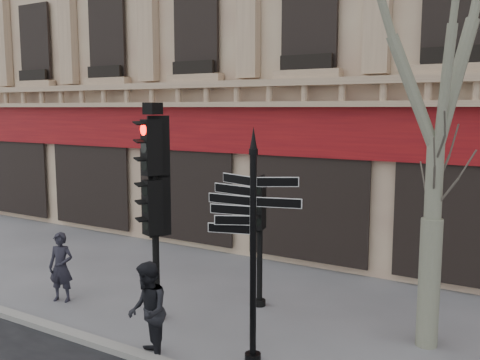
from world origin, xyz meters
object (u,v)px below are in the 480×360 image
object	(u,v)px
fingerpost	(253,207)
traffic_signal_secondary	(260,218)
traffic_signal_main	(154,185)
pedestrian_b	(147,312)
pedestrian_a	(61,267)

from	to	relation	value
fingerpost	traffic_signal_secondary	distance (m)	2.68
traffic_signal_main	pedestrian_b	bearing A→B (deg)	-35.53
traffic_signal_secondary	pedestrian_a	distance (m)	4.48
pedestrian_a	pedestrian_b	xyz separation A→B (m)	(3.46, -1.11, 0.07)
traffic_signal_main	pedestrian_b	distance (m)	2.57
fingerpost	traffic_signal_main	xyz separation A→B (m)	(-2.58, 0.60, 0.09)
fingerpost	pedestrian_a	distance (m)	5.35
fingerpost	traffic_signal_secondary	size ratio (longest dim) A/B	1.43
fingerpost	pedestrian_b	xyz separation A→B (m)	(-1.56, -0.83, -1.79)
pedestrian_a	pedestrian_b	size ratio (longest dim) A/B	0.91
traffic_signal_secondary	pedestrian_a	world-z (taller)	traffic_signal_secondary
traffic_signal_main	pedestrian_b	world-z (taller)	traffic_signal_main
traffic_signal_main	pedestrian_b	xyz separation A→B (m)	(1.02, -1.43, -1.88)
traffic_signal_main	pedestrian_a	world-z (taller)	traffic_signal_main
traffic_signal_main	pedestrian_a	size ratio (longest dim) A/B	2.82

